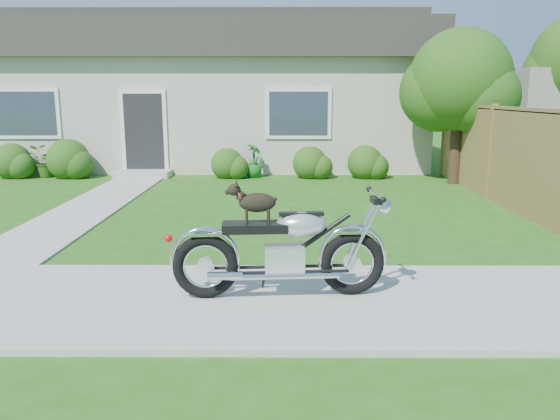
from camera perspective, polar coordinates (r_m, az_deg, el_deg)
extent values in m
plane|color=#235114|center=(6.03, -20.42, -8.96)|extent=(80.00, 80.00, 0.00)
cube|color=#9E9B93|center=(6.02, -20.44, -8.78)|extent=(24.00, 2.20, 0.04)
cube|color=#9E9B93|center=(11.06, -18.72, 0.60)|extent=(1.20, 8.00, 0.03)
cube|color=beige|center=(17.39, -6.74, 10.00)|extent=(12.00, 6.00, 3.00)
cube|color=#2D2B28|center=(17.44, -6.91, 16.58)|extent=(12.60, 6.60, 1.00)
cube|color=#2D2B28|center=(17.51, -6.97, 18.86)|extent=(12.60, 2.00, 0.60)
cube|color=black|center=(14.71, -14.01, 7.62)|extent=(1.00, 0.06, 2.10)
cube|color=#9E9B93|center=(14.47, -14.15, 3.68)|extent=(1.40, 0.70, 0.16)
cube|color=#2D3847|center=(15.69, -24.93, 9.14)|extent=(1.70, 0.05, 1.30)
cube|color=#2D3847|center=(14.23, 1.93, 10.05)|extent=(1.70, 0.05, 1.30)
cube|color=olive|center=(11.83, 21.17, 5.47)|extent=(0.08, 6.50, 1.80)
cube|color=olive|center=(14.90, 16.80, 7.14)|extent=(0.12, 0.12, 1.90)
cube|color=olive|center=(11.83, 21.19, 5.71)|extent=(0.12, 0.12, 1.90)
cube|color=olive|center=(11.78, 21.51, 9.91)|extent=(0.08, 6.50, 0.08)
cylinder|color=#3D2B1C|center=(13.55, 17.92, 6.73)|extent=(0.28, 0.28, 1.94)
sphere|color=#274D14|center=(13.50, 18.32, 12.81)|extent=(2.33, 2.33, 2.33)
sphere|color=#274D14|center=(13.34, 20.27, 11.02)|extent=(1.71, 1.71, 1.71)
sphere|color=#274D14|center=(13.93, -5.54, 4.79)|extent=(0.82, 0.82, 0.82)
sphere|color=#274D14|center=(13.87, 3.13, 4.89)|extent=(0.87, 0.87, 0.87)
sphere|color=#274D14|center=(14.88, -21.25, 4.91)|extent=(1.07, 1.07, 1.07)
sphere|color=#274D14|center=(15.47, -26.20, 4.55)|extent=(0.95, 0.95, 0.95)
sphere|color=#274D14|center=(14.01, 8.89, 4.88)|extent=(0.89, 0.89, 0.89)
imported|color=#285115|center=(15.18, -23.41, 4.66)|extent=(0.93, 0.89, 0.81)
imported|color=#1A5F1C|center=(13.92, -2.76, 5.16)|extent=(0.61, 0.61, 0.86)
torus|color=black|center=(5.68, 7.55, -5.55)|extent=(0.68, 0.16, 0.67)
torus|color=black|center=(5.59, -7.79, -5.85)|extent=(0.68, 0.16, 0.67)
cube|color=silver|center=(5.58, 0.46, -5.25)|extent=(0.42, 0.27, 0.30)
ellipsoid|color=silver|center=(5.49, 2.24, -1.52)|extent=(0.53, 0.33, 0.26)
cube|color=black|center=(5.47, -2.67, -1.80)|extent=(0.67, 0.31, 0.09)
cube|color=silver|center=(5.59, 7.64, -2.22)|extent=(0.31, 0.16, 0.03)
cube|color=silver|center=(5.50, -7.89, -2.48)|extent=(0.31, 0.16, 0.03)
cylinder|color=silver|center=(5.56, 9.98, 1.63)|extent=(0.07, 0.60, 0.03)
sphere|color=silver|center=(5.60, 10.73, 0.43)|extent=(0.18, 0.18, 0.17)
cylinder|color=silver|center=(5.49, 0.56, -6.94)|extent=(1.10, 0.14, 0.06)
ellipsoid|color=black|center=(5.41, -2.38, 0.79)|extent=(0.38, 0.20, 0.20)
sphere|color=black|center=(5.39, -4.82, 2.12)|extent=(0.13, 0.13, 0.12)
cylinder|color=black|center=(5.48, -3.52, -0.47)|extent=(0.03, 0.03, 0.15)
cylinder|color=black|center=(5.40, -3.51, -0.67)|extent=(0.03, 0.03, 0.15)
cylinder|color=black|center=(5.49, -1.24, -0.44)|extent=(0.03, 0.03, 0.15)
cylinder|color=black|center=(5.40, -1.20, -0.64)|extent=(0.03, 0.03, 0.15)
torus|color=#B75830|center=(5.40, -4.23, 1.56)|extent=(0.06, 0.11, 0.10)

